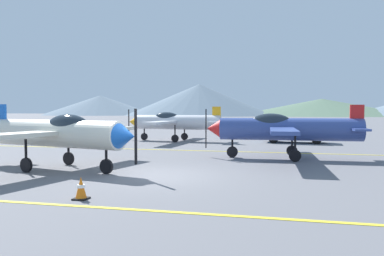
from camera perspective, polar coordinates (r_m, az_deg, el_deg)
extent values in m
plane|color=slate|center=(13.54, -5.46, -7.10)|extent=(400.00, 400.00, 0.00)
cube|color=yellow|center=(9.49, -14.29, -11.40)|extent=(80.00, 0.16, 0.01)
cube|color=yellow|center=(21.48, 1.61, -3.43)|extent=(80.00, 0.16, 0.01)
cylinder|color=silver|center=(15.86, -20.23, -0.75)|extent=(6.59, 2.58, 1.06)
cone|color=blue|center=(13.45, -9.74, -1.22)|extent=(0.87, 1.03, 0.90)
cube|color=black|center=(13.22, -8.41, -1.27)|extent=(0.06, 0.12, 1.92)
ellipsoid|color=#1E2833|center=(15.23, -18.04, 0.34)|extent=(2.07, 1.30, 0.86)
cube|color=silver|center=(15.58, -19.28, -0.62)|extent=(3.04, 8.46, 0.15)
cube|color=silver|center=(18.15, -26.64, -0.30)|extent=(1.25, 2.59, 0.10)
cube|color=blue|center=(18.14, -26.67, 1.37)|extent=(0.62, 0.26, 1.15)
cylinder|color=black|center=(14.07, -12.71, -3.69)|extent=(0.10, 0.10, 0.97)
cylinder|color=black|center=(14.13, -12.69, -5.64)|extent=(0.55, 0.24, 0.54)
cylinder|color=black|center=(15.37, -23.58, -3.32)|extent=(0.10, 0.10, 0.97)
cylinder|color=black|center=(15.42, -23.54, -5.10)|extent=(0.55, 0.24, 0.54)
cylinder|color=black|center=(16.78, -18.00, -2.73)|extent=(0.10, 0.10, 0.97)
cylinder|color=black|center=(16.83, -17.97, -4.36)|extent=(0.55, 0.24, 0.54)
cylinder|color=#33478C|center=(18.53, 14.37, -0.19)|extent=(6.56, 1.29, 1.06)
cone|color=red|center=(18.68, 3.27, -0.09)|extent=(0.70, 0.92, 0.90)
cube|color=black|center=(18.73, 2.10, -0.08)|extent=(0.04, 0.12, 1.92)
ellipsoid|color=#1E2833|center=(18.49, 11.70, 0.82)|extent=(1.95, 0.93, 0.86)
cube|color=#33478C|center=(18.51, 13.18, -0.03)|extent=(1.36, 8.48, 0.15)
cube|color=#33478C|center=(18.93, 23.40, -0.12)|extent=(0.76, 2.52, 0.10)
cube|color=red|center=(18.92, 23.43, 1.48)|extent=(0.61, 0.14, 1.15)
cylinder|color=black|center=(18.62, 6.05, -2.08)|extent=(0.10, 0.10, 0.97)
cylinder|color=black|center=(18.66, 6.04, -3.56)|extent=(0.54, 0.13, 0.54)
cylinder|color=black|center=(19.64, 14.73, -1.91)|extent=(0.10, 0.10, 0.97)
cylinder|color=black|center=(19.68, 14.71, -3.31)|extent=(0.54, 0.13, 0.54)
cylinder|color=black|center=(17.54, 15.17, -2.46)|extent=(0.10, 0.10, 0.97)
cylinder|color=black|center=(17.59, 15.15, -4.03)|extent=(0.54, 0.13, 0.54)
cylinder|color=silver|center=(28.24, -2.19, 0.87)|extent=(6.59, 1.55, 1.06)
cone|color=#F2A519|center=(29.64, -8.76, 0.93)|extent=(0.74, 0.95, 0.90)
cube|color=black|center=(29.82, -9.42, 0.93)|extent=(0.05, 0.12, 1.92)
ellipsoid|color=#1E2833|center=(28.53, -3.83, 1.52)|extent=(1.98, 1.01, 0.86)
cube|color=silver|center=(28.37, -2.93, 0.97)|extent=(1.70, 8.51, 0.15)
cube|color=silver|center=(27.37, 3.68, 0.91)|extent=(0.86, 2.54, 0.10)
cube|color=#F2A519|center=(27.36, 3.69, 2.01)|extent=(0.61, 0.16, 1.15)
cylinder|color=black|center=(29.28, -7.15, -0.34)|extent=(0.10, 0.10, 0.97)
cylinder|color=black|center=(29.31, -7.15, -1.28)|extent=(0.55, 0.16, 0.54)
cylinder|color=black|center=(29.20, -1.14, -0.33)|extent=(0.10, 0.10, 0.97)
cylinder|color=black|center=(29.23, -1.14, -1.27)|extent=(0.55, 0.16, 0.54)
cylinder|color=black|center=(27.21, -2.56, -0.55)|extent=(0.10, 0.10, 0.97)
cylinder|color=black|center=(27.24, -2.56, -1.57)|extent=(0.55, 0.16, 0.54)
cube|color=#3372BF|center=(27.78, 15.19, -0.70)|extent=(4.42, 2.11, 0.75)
cube|color=black|center=(27.76, 14.90, 0.65)|extent=(2.52, 1.76, 0.55)
cylinder|color=black|center=(26.89, 18.13, -1.65)|extent=(0.65, 0.27, 0.64)
cylinder|color=black|center=(28.69, 18.08, -1.38)|extent=(0.65, 0.27, 0.64)
cylinder|color=black|center=(27.00, 12.10, -1.55)|extent=(0.65, 0.27, 0.64)
cylinder|color=black|center=(28.79, 12.43, -1.30)|extent=(0.65, 0.27, 0.64)
cube|color=black|center=(10.40, -16.24, -10.09)|extent=(0.36, 0.36, 0.04)
cone|color=orange|center=(10.34, -16.27, -8.50)|extent=(0.29, 0.29, 0.55)
cylinder|color=white|center=(10.33, -16.27, -8.35)|extent=(0.20, 0.20, 0.08)
cone|color=slate|center=(177.97, -13.56, 3.33)|extent=(50.98, 50.98, 8.83)
cone|color=slate|center=(156.50, 1.11, 4.23)|extent=(60.47, 60.47, 12.83)
cone|color=#4C6651|center=(164.59, 18.83, 2.97)|extent=(70.50, 70.50, 6.86)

